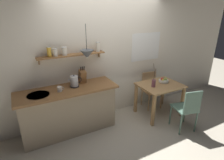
% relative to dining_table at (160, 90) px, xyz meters
% --- Properties ---
extents(ground_plane, '(14.00, 14.00, 0.00)m').
position_rel_dining_table_xyz_m(ground_plane, '(-0.97, -0.00, -0.61)').
color(ground_plane, '#BCB29E').
extents(back_wall, '(6.80, 0.11, 2.70)m').
position_rel_dining_table_xyz_m(back_wall, '(-0.77, 0.65, 0.74)').
color(back_wall, silver).
rests_on(back_wall, ground_plane).
extents(kitchen_counter, '(1.83, 0.63, 0.92)m').
position_rel_dining_table_xyz_m(kitchen_counter, '(-1.97, 0.31, -0.15)').
color(kitchen_counter, tan).
rests_on(kitchen_counter, ground_plane).
extents(wall_shelf, '(1.26, 0.20, 0.32)m').
position_rel_dining_table_xyz_m(wall_shelf, '(-1.81, 0.49, 0.92)').
color(wall_shelf, brown).
extents(dining_table, '(0.92, 0.73, 0.74)m').
position_rel_dining_table_xyz_m(dining_table, '(0.00, 0.00, 0.00)').
color(dining_table, tan).
rests_on(dining_table, ground_plane).
extents(dining_chair_near, '(0.48, 0.50, 0.90)m').
position_rel_dining_table_xyz_m(dining_chair_near, '(0.05, -0.74, -0.10)').
color(dining_chair_near, '#4C6B5B').
rests_on(dining_chair_near, ground_plane).
extents(dining_chair_far, '(0.46, 0.43, 0.86)m').
position_rel_dining_table_xyz_m(dining_chair_far, '(0.09, 0.41, -0.13)').
color(dining_chair_far, tan).
rests_on(dining_chair_far, ground_plane).
extents(fruit_bowl, '(0.22, 0.22, 0.12)m').
position_rel_dining_table_xyz_m(fruit_bowl, '(0.14, 0.05, 0.17)').
color(fruit_bowl, silver).
rests_on(fruit_bowl, dining_table).
extents(twig_vase, '(0.09, 0.08, 0.52)m').
position_rel_dining_table_xyz_m(twig_vase, '(-0.21, -0.03, 0.21)').
color(twig_vase, brown).
rests_on(twig_vase, dining_table).
extents(electric_kettle, '(0.25, 0.17, 0.24)m').
position_rel_dining_table_xyz_m(electric_kettle, '(-1.82, 0.33, 0.41)').
color(electric_kettle, black).
rests_on(electric_kettle, kitchen_counter).
extents(knife_block, '(0.12, 0.20, 0.34)m').
position_rel_dining_table_xyz_m(knife_block, '(-1.61, 0.46, 0.45)').
color(knife_block, '#9E6B3D').
rests_on(knife_block, kitchen_counter).
extents(coffee_mug_by_sink, '(0.12, 0.08, 0.09)m').
position_rel_dining_table_xyz_m(coffee_mug_by_sink, '(-2.11, 0.24, 0.36)').
color(coffee_mug_by_sink, white).
rests_on(coffee_mug_by_sink, kitchen_counter).
extents(pendant_lamp, '(0.25, 0.25, 0.60)m').
position_rel_dining_table_xyz_m(pendant_lamp, '(-1.58, 0.23, 0.93)').
color(pendant_lamp, black).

